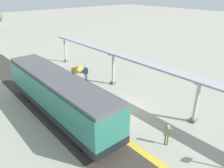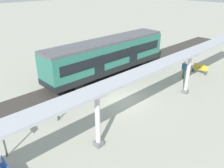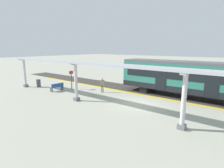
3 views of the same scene
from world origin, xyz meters
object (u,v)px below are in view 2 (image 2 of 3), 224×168
(train_near_carriage, at_px, (108,57))
(passenger_waiting_near_edge, at_px, (57,107))
(canopy_pillar_second, at_px, (98,120))
(bench_near_end, at_px, (200,69))
(canopy_pillar_third, at_px, (188,74))
(passenger_by_the_benches, at_px, (184,68))
(platform_info_sign, at_px, (2,136))

(train_near_carriage, bearing_deg, passenger_waiting_near_edge, -65.60)
(passenger_waiting_near_edge, bearing_deg, canopy_pillar_second, 3.68)
(canopy_pillar_second, bearing_deg, bench_near_end, 95.06)
(canopy_pillar_third, height_order, passenger_waiting_near_edge, canopy_pillar_third)
(canopy_pillar_second, xyz_separation_m, passenger_waiting_near_edge, (-3.80, -0.24, -0.76))
(canopy_pillar_second, distance_m, canopy_pillar_third, 9.39)
(train_near_carriage, relative_size, passenger_by_the_benches, 7.82)
(canopy_pillar_third, xyz_separation_m, passenger_by_the_benches, (-1.71, 2.62, -0.67))
(canopy_pillar_third, height_order, passenger_by_the_benches, canopy_pillar_third)
(train_near_carriage, relative_size, bench_near_end, 8.80)
(canopy_pillar_second, bearing_deg, canopy_pillar_third, 90.00)
(train_near_carriage, distance_m, canopy_pillar_second, 10.53)
(platform_info_sign, height_order, passenger_by_the_benches, platform_info_sign)
(passenger_waiting_near_edge, bearing_deg, bench_near_end, 80.28)
(platform_info_sign, bearing_deg, passenger_by_the_benches, 86.35)
(canopy_pillar_second, relative_size, passenger_by_the_benches, 2.02)
(bench_near_end, height_order, platform_info_sign, platform_info_sign)
(canopy_pillar_second, distance_m, bench_near_end, 14.56)
(canopy_pillar_third, distance_m, bench_near_end, 5.37)
(canopy_pillar_third, height_order, bench_near_end, canopy_pillar_third)
(passenger_waiting_near_edge, xyz_separation_m, passenger_by_the_benches, (2.09, 12.26, 0.08))
(canopy_pillar_second, bearing_deg, passenger_by_the_benches, 98.08)
(platform_info_sign, bearing_deg, train_near_carriage, 111.68)
(platform_info_sign, relative_size, passenger_by_the_benches, 1.30)
(canopy_pillar_third, xyz_separation_m, passenger_waiting_near_edge, (-3.80, -9.64, -0.76))
(train_near_carriage, xyz_separation_m, canopy_pillar_third, (7.34, 1.84, -0.10))
(canopy_pillar_third, bearing_deg, platform_info_sign, -101.49)
(canopy_pillar_third, bearing_deg, passenger_waiting_near_edge, -111.50)
(train_near_carriage, height_order, bench_near_end, train_near_carriage)
(canopy_pillar_third, distance_m, platform_info_sign, 13.71)
(canopy_pillar_second, height_order, passenger_by_the_benches, canopy_pillar_second)
(bench_near_end, distance_m, platform_info_sign, 18.55)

